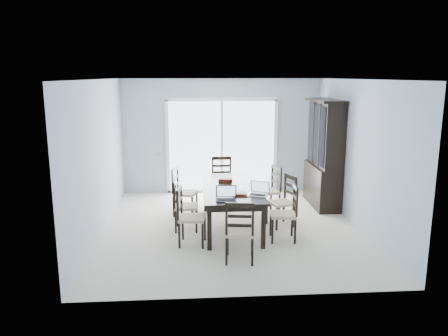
{
  "coord_description": "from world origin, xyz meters",
  "views": [
    {
      "loc": [
        -0.64,
        -7.39,
        2.66
      ],
      "look_at": [
        -0.12,
        0.0,
        1.09
      ],
      "focal_mm": 35.0,
      "sensor_mm": 36.0,
      "label": 1
    }
  ],
  "objects_px": {
    "chair_left_near": "(186,210)",
    "game_box": "(225,180)",
    "chair_left_far": "(181,186)",
    "chair_right_mid": "(285,195)",
    "cell_phone": "(233,203)",
    "chair_end_near": "(240,225)",
    "chair_end_far": "(222,175)",
    "dining_table": "(231,191)",
    "chair_right_far": "(271,185)",
    "laptop_dark": "(227,197)",
    "china_hutch": "(324,155)",
    "laptop_silver": "(258,192)",
    "chair_right_near": "(289,207)",
    "chair_left_mid": "(181,200)",
    "hot_tub": "(187,164)"
  },
  "relations": [
    {
      "from": "chair_left_far",
      "to": "cell_phone",
      "type": "height_order",
      "value": "chair_left_far"
    },
    {
      "from": "chair_right_near",
      "to": "cell_phone",
      "type": "height_order",
      "value": "chair_right_near"
    },
    {
      "from": "chair_right_far",
      "to": "chair_right_near",
      "type": "bearing_deg",
      "value": 164.02
    },
    {
      "from": "chair_right_far",
      "to": "chair_left_near",
      "type": "bearing_deg",
      "value": 116.25
    },
    {
      "from": "chair_left_mid",
      "to": "chair_right_near",
      "type": "xyz_separation_m",
      "value": [
        1.77,
        -0.61,
        0.02
      ]
    },
    {
      "from": "chair_left_far",
      "to": "chair_right_mid",
      "type": "height_order",
      "value": "chair_left_far"
    },
    {
      "from": "chair_left_near",
      "to": "cell_phone",
      "type": "bearing_deg",
      "value": 77.25
    },
    {
      "from": "chair_end_far",
      "to": "dining_table",
      "type": "bearing_deg",
      "value": 89.62
    },
    {
      "from": "chair_right_mid",
      "to": "chair_left_mid",
      "type": "bearing_deg",
      "value": 74.01
    },
    {
      "from": "chair_left_near",
      "to": "hot_tub",
      "type": "xyz_separation_m",
      "value": [
        -0.04,
        4.2,
        -0.1
      ]
    },
    {
      "from": "china_hutch",
      "to": "chair_left_near",
      "type": "xyz_separation_m",
      "value": [
        -2.8,
        -1.98,
        -0.5
      ]
    },
    {
      "from": "chair_right_far",
      "to": "hot_tub",
      "type": "distance_m",
      "value": 3.15
    },
    {
      "from": "china_hutch",
      "to": "dining_table",
      "type": "bearing_deg",
      "value": -148.29
    },
    {
      "from": "laptop_silver",
      "to": "cell_phone",
      "type": "relative_size",
      "value": 3.92
    },
    {
      "from": "chair_right_far",
      "to": "cell_phone",
      "type": "height_order",
      "value": "chair_right_far"
    },
    {
      "from": "game_box",
      "to": "hot_tub",
      "type": "height_order",
      "value": "hot_tub"
    },
    {
      "from": "chair_left_near",
      "to": "chair_end_near",
      "type": "distance_m",
      "value": 1.1
    },
    {
      "from": "chair_left_near",
      "to": "dining_table",
      "type": "bearing_deg",
      "value": 140.54
    },
    {
      "from": "cell_phone",
      "to": "chair_end_near",
      "type": "bearing_deg",
      "value": -72.45
    },
    {
      "from": "chair_left_mid",
      "to": "hot_tub",
      "type": "relative_size",
      "value": 0.49
    },
    {
      "from": "chair_end_near",
      "to": "laptop_silver",
      "type": "height_order",
      "value": "chair_end_near"
    },
    {
      "from": "china_hutch",
      "to": "chair_right_far",
      "type": "relative_size",
      "value": 2.04
    },
    {
      "from": "chair_end_near",
      "to": "chair_left_far",
      "type": "bearing_deg",
      "value": 118.28
    },
    {
      "from": "game_box",
      "to": "china_hutch",
      "type": "bearing_deg",
      "value": 23.06
    },
    {
      "from": "chair_left_far",
      "to": "hot_tub",
      "type": "bearing_deg",
      "value": -167.92
    },
    {
      "from": "game_box",
      "to": "hot_tub",
      "type": "xyz_separation_m",
      "value": [
        -0.74,
        3.11,
        -0.31
      ]
    },
    {
      "from": "dining_table",
      "to": "chair_right_near",
      "type": "relative_size",
      "value": 2.06
    },
    {
      "from": "chair_end_far",
      "to": "laptop_silver",
      "type": "height_order",
      "value": "chair_end_far"
    },
    {
      "from": "chair_right_near",
      "to": "hot_tub",
      "type": "xyz_separation_m",
      "value": [
        -1.7,
        4.13,
        -0.1
      ]
    },
    {
      "from": "china_hutch",
      "to": "chair_right_far",
      "type": "xyz_separation_m",
      "value": [
        -1.16,
        -0.44,
        -0.5
      ]
    },
    {
      "from": "china_hutch",
      "to": "game_box",
      "type": "bearing_deg",
      "value": -156.94
    },
    {
      "from": "chair_left_near",
      "to": "game_box",
      "type": "bearing_deg",
      "value": 154.45
    },
    {
      "from": "chair_end_near",
      "to": "laptop_silver",
      "type": "distance_m",
      "value": 1.01
    },
    {
      "from": "game_box",
      "to": "chair_left_mid",
      "type": "bearing_deg",
      "value": -152.77
    },
    {
      "from": "chair_left_mid",
      "to": "cell_phone",
      "type": "height_order",
      "value": "chair_left_mid"
    },
    {
      "from": "chair_end_far",
      "to": "chair_left_near",
      "type": "bearing_deg",
      "value": 70.54
    },
    {
      "from": "chair_left_far",
      "to": "game_box",
      "type": "relative_size",
      "value": 4.3
    },
    {
      "from": "china_hutch",
      "to": "chair_end_near",
      "type": "xyz_separation_m",
      "value": [
        -2.03,
        -2.77,
        -0.5
      ]
    },
    {
      "from": "chair_right_near",
      "to": "chair_end_near",
      "type": "distance_m",
      "value": 1.24
    },
    {
      "from": "chair_end_far",
      "to": "chair_left_mid",
      "type": "bearing_deg",
      "value": 61.34
    },
    {
      "from": "chair_left_mid",
      "to": "chair_right_mid",
      "type": "xyz_separation_m",
      "value": [
        1.86,
        0.12,
        0.01
      ]
    },
    {
      "from": "laptop_dark",
      "to": "cell_phone",
      "type": "bearing_deg",
      "value": -51.25
    },
    {
      "from": "game_box",
      "to": "chair_right_far",
      "type": "bearing_deg",
      "value": 25.77
    },
    {
      "from": "china_hutch",
      "to": "laptop_silver",
      "type": "xyz_separation_m",
      "value": [
        -1.64,
        -1.86,
        -0.27
      ]
    },
    {
      "from": "china_hutch",
      "to": "chair_left_far",
      "type": "relative_size",
      "value": 2.05
    },
    {
      "from": "chair_right_near",
      "to": "chair_left_far",
      "type": "bearing_deg",
      "value": 55.66
    },
    {
      "from": "chair_end_near",
      "to": "laptop_silver",
      "type": "bearing_deg",
      "value": 74.03
    },
    {
      "from": "cell_phone",
      "to": "game_box",
      "type": "relative_size",
      "value": 0.4
    },
    {
      "from": "chair_left_mid",
      "to": "laptop_dark",
      "type": "height_order",
      "value": "chair_left_mid"
    },
    {
      "from": "game_box",
      "to": "chair_end_far",
      "type": "bearing_deg",
      "value": 89.09
    }
  ]
}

